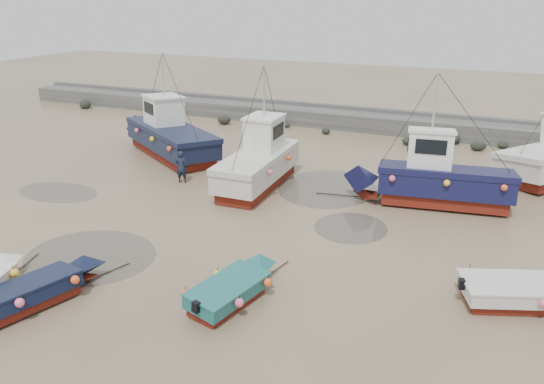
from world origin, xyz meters
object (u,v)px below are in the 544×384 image
(cabin_boat_0, at_px, (167,134))
(cabin_boat_1, at_px, (262,160))
(dinghy_2, at_px, (234,285))
(dinghy_3, at_px, (542,291))
(cabin_boat_2, at_px, (432,178))
(person, at_px, (182,182))
(dinghy_1, at_px, (35,289))

(cabin_boat_0, relative_size, cabin_boat_1, 1.05)
(dinghy_2, bearing_deg, cabin_boat_0, 143.07)
(dinghy_2, distance_m, cabin_boat_0, 18.02)
(dinghy_3, bearing_deg, cabin_boat_1, -138.86)
(dinghy_2, height_order, cabin_boat_2, cabin_boat_2)
(dinghy_3, bearing_deg, person, -128.47)
(cabin_boat_0, distance_m, person, 5.87)
(cabin_boat_1, relative_size, cabin_boat_2, 1.05)
(cabin_boat_0, distance_m, cabin_boat_2, 16.70)
(dinghy_3, bearing_deg, dinghy_1, -87.38)
(cabin_boat_1, bearing_deg, cabin_boat_0, 159.05)
(dinghy_1, relative_size, dinghy_2, 1.12)
(dinghy_1, xyz_separation_m, person, (-2.14, 12.13, -0.55))
(cabin_boat_0, height_order, person, cabin_boat_0)
(dinghy_3, bearing_deg, cabin_boat_0, -135.63)
(cabin_boat_0, relative_size, person, 5.83)
(dinghy_3, height_order, cabin_boat_2, cabin_boat_2)
(dinghy_1, distance_m, person, 12.33)
(dinghy_2, relative_size, cabin_boat_2, 0.54)
(dinghy_2, xyz_separation_m, cabin_boat_0, (-11.81, 13.59, 0.74))
(dinghy_1, bearing_deg, cabin_boat_1, 99.68)
(cabin_boat_2, bearing_deg, cabin_boat_1, 84.81)
(dinghy_1, relative_size, cabin_boat_1, 0.58)
(dinghy_2, bearing_deg, cabin_boat_1, 122.07)
(dinghy_2, bearing_deg, person, 142.75)
(dinghy_1, height_order, cabin_boat_0, cabin_boat_0)
(person, bearing_deg, cabin_boat_2, 170.81)
(cabin_boat_1, distance_m, person, 4.54)
(dinghy_1, relative_size, cabin_boat_0, 0.56)
(person, bearing_deg, dinghy_1, 81.57)
(dinghy_1, xyz_separation_m, dinghy_3, (15.22, 6.55, -0.02))
(dinghy_3, relative_size, cabin_boat_0, 0.64)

